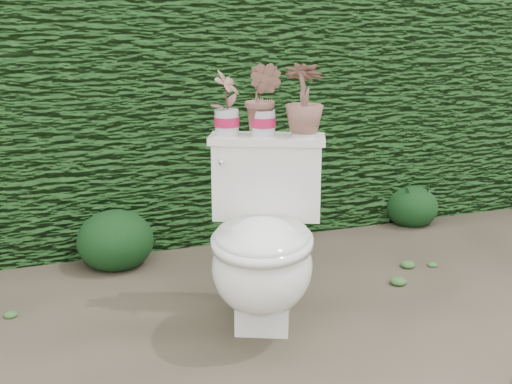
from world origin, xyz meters
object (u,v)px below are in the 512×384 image
object	(u,v)px
potted_plant_center	(263,101)
potted_plant_right	(304,101)
toilet	(263,246)
potted_plant_left	(227,105)

from	to	relation	value
potted_plant_center	potted_plant_right	xyz separation A→B (m)	(0.16, -0.07, 0.00)
toilet	potted_plant_right	world-z (taller)	potted_plant_right
potted_plant_left	potted_plant_right	distance (m)	0.33
potted_plant_left	potted_plant_center	size ratio (longest dim) A/B	0.89
toilet	potted_plant_left	bearing A→B (deg)	126.18
potted_plant_left	potted_plant_right	xyz separation A→B (m)	(0.30, -0.13, 0.02)
potted_plant_right	potted_plant_left	bearing A→B (deg)	5.02
potted_plant_left	potted_plant_right	size ratio (longest dim) A/B	0.88
toilet	potted_plant_right	xyz separation A→B (m)	(0.24, 0.16, 0.57)
toilet	potted_plant_center	xyz separation A→B (m)	(0.08, 0.23, 0.57)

